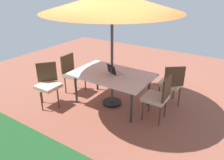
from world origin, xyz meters
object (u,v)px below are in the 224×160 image
chair_northeast (48,83)px  laptop (114,71)px  dining_table (112,76)px  chair_southwest (171,82)px  chair_west (158,96)px  patio_umbrella (112,2)px  chair_east (73,72)px  cup (127,75)px

chair_northeast → laptop: chair_northeast is taller
dining_table → chair_southwest: bearing=-147.3°
dining_table → chair_west: (-1.13, 0.04, -0.16)m
patio_umbrella → chair_west: 2.05m
patio_umbrella → laptop: bearing=-121.6°
chair_northeast → chair_east: bearing=38.8°
chair_northeast → chair_east: (-0.02, -0.79, 0.00)m
chair_west → cup: 0.80m
patio_umbrella → cup: bearing=-178.0°
patio_umbrella → laptop: size_ratio=7.16×
chair_east → cup: chair_east is taller
chair_west → laptop: (1.10, -0.08, 0.25)m
chair_west → chair_northeast: 2.45m
dining_table → chair_west: bearing=177.9°
laptop → chair_east: bearing=26.8°
laptop → cup: laptop is taller
laptop → cup: size_ratio=4.68×
chair_northeast → cup: chair_northeast is taller
patio_umbrella → chair_southwest: 2.17m
dining_table → laptop: bearing=-121.6°
chair_east → laptop: bearing=-89.7°
chair_west → chair_southwest: size_ratio=1.00×
chair_east → chair_southwest: bearing=-74.5°
patio_umbrella → chair_west: bearing=177.9°
chair_southwest → laptop: size_ratio=2.49×
patio_umbrella → cup: 1.51m
dining_table → chair_east: 1.19m
dining_table → cup: bearing=-178.0°
patio_umbrella → chair_east: bearing=0.6°
patio_umbrella → chair_northeast: patio_umbrella is taller
chair_west → laptop: bearing=-96.9°
chair_east → laptop: (-1.21, -0.05, 0.25)m
chair_southwest → laptop: 1.32m
chair_east → chair_west: bearing=-92.9°
chair_southwest → patio_umbrella: bearing=-5.1°
dining_table → cup: (-0.37, -0.01, 0.09)m
laptop → cup: 0.34m
chair_west → chair_southwest: (0.00, -0.76, 0.00)m
chair_northeast → dining_table: bearing=-16.0°
dining_table → cup: size_ratio=20.94×
laptop → chair_northeast: bearing=58.7°
dining_table → cup: 0.38m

